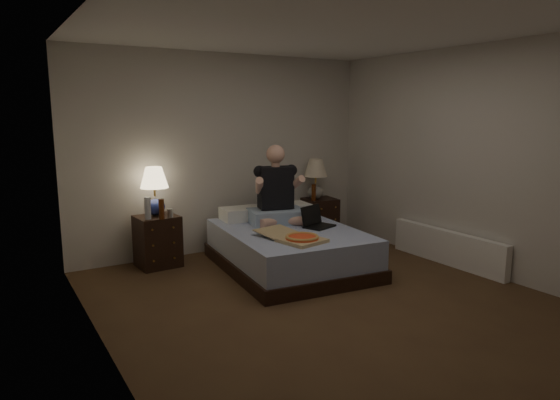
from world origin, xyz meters
TOP-DOWN VIEW (x-y plane):
  - floor at (0.00, 0.00)m, footprint 4.00×4.50m
  - ceiling at (0.00, 0.00)m, footprint 4.00×4.50m
  - wall_back at (0.00, 2.25)m, footprint 4.00×0.00m
  - wall_left at (-2.00, 0.00)m, footprint 0.00×4.50m
  - wall_right at (2.00, 0.00)m, footprint 0.00×4.50m
  - bed at (0.25, 1.10)m, footprint 1.56×1.97m
  - nightstand_left at (-1.01, 1.97)m, footprint 0.48×0.44m
  - nightstand_right at (1.35, 2.05)m, footprint 0.49×0.45m
  - lamp_left at (-1.00, 2.03)m, footprint 0.39×0.39m
  - lamp_right at (1.27, 2.05)m, footprint 0.39×0.39m
  - water_bottle at (-1.15, 1.84)m, footprint 0.07×0.07m
  - soda_can at (-0.91, 1.80)m, footprint 0.07×0.07m
  - beer_bottle_left at (-1.02, 1.77)m, footprint 0.06×0.06m
  - beer_bottle_right at (1.18, 1.96)m, footprint 0.06×0.06m
  - person at (0.30, 1.47)m, footprint 0.76×0.66m
  - laptop at (0.60, 1.00)m, footprint 0.41×0.38m
  - pizza_box at (0.05, 0.55)m, footprint 0.54×0.82m
  - radiator at (1.93, 0.28)m, footprint 0.10×1.60m

SIDE VIEW (x-z plane):
  - floor at x=0.00m, z-range 0.00..0.00m
  - radiator at x=1.93m, z-range 0.00..0.40m
  - bed at x=0.25m, z-range 0.00..0.46m
  - nightstand_right at x=1.35m, z-range 0.00..0.57m
  - nightstand_left at x=-1.01m, z-range 0.00..0.59m
  - pizza_box at x=0.05m, z-range 0.46..0.54m
  - laptop at x=0.60m, z-range 0.46..0.70m
  - soda_can at x=-0.91m, z-range 0.59..0.69m
  - beer_bottle_right at x=1.18m, z-range 0.57..0.80m
  - beer_bottle_left at x=-1.02m, z-range 0.59..0.82m
  - water_bottle at x=-1.15m, z-range 0.59..0.84m
  - lamp_right at x=1.27m, z-range 0.57..1.13m
  - lamp_left at x=-1.00m, z-range 0.59..1.15m
  - person at x=0.30m, z-range 0.46..1.39m
  - wall_back at x=0.00m, z-range 0.00..2.50m
  - wall_left at x=-2.00m, z-range 0.00..2.50m
  - wall_right at x=2.00m, z-range 0.00..2.50m
  - ceiling at x=0.00m, z-range 2.50..2.50m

